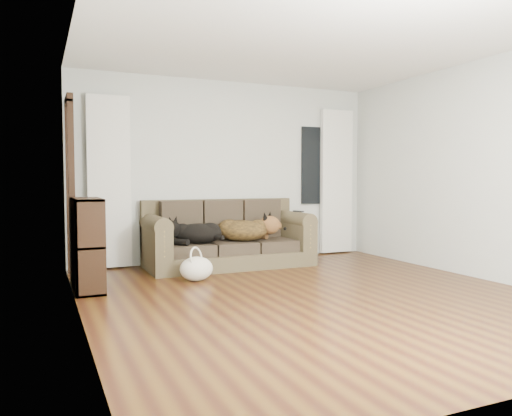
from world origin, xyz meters
name	(u,v)px	position (x,y,z in m)	size (l,w,h in m)	color
floor	(315,296)	(0.00, 0.00, 0.00)	(5.00, 5.00, 0.00)	#33170C
ceiling	(317,35)	(0.00, 0.00, 2.60)	(5.00, 5.00, 0.00)	white
wall_back	(229,171)	(0.00, 2.50, 1.30)	(4.50, 0.04, 2.60)	#B3B7B1
wall_left	(79,165)	(-2.25, 0.00, 1.30)	(0.04, 5.00, 2.60)	#B3B7B1
wall_right	(481,169)	(2.25, 0.00, 1.30)	(0.04, 5.00, 2.60)	#B3B7B1
curtain_left	(109,182)	(-1.70, 2.42, 1.15)	(0.55, 0.08, 2.25)	white
curtain_right	(336,181)	(1.80, 2.42, 1.15)	(0.55, 0.08, 2.25)	white
window_pane	(316,166)	(1.45, 2.47, 1.40)	(0.50, 0.03, 1.20)	black
door_casing	(70,190)	(-2.20, 2.05, 1.05)	(0.07, 0.60, 2.10)	black
sofa	(229,233)	(-0.19, 1.97, 0.45)	(2.22, 0.96, 0.91)	#403F26
dog_black_lab	(195,233)	(-0.70, 1.89, 0.48)	(0.64, 0.44, 0.27)	black
dog_shepherd	(245,230)	(0.01, 1.88, 0.49)	(0.71, 0.50, 0.31)	black
tv_remote	(298,211)	(0.82, 1.87, 0.73)	(0.05, 0.18, 0.02)	black
tote_bag	(196,267)	(-0.89, 1.20, 0.16)	(0.39, 0.30, 0.28)	#EEE7CE
bookshelf	(87,243)	(-2.09, 1.22, 0.50)	(0.29, 0.79, 0.98)	black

